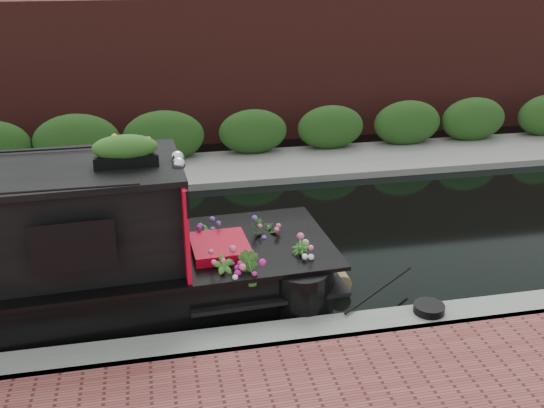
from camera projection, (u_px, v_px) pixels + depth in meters
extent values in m
plane|color=black|center=(178.00, 251.00, 11.24)|extent=(80.00, 80.00, 0.00)
cube|color=gray|center=(193.00, 358.00, 8.26)|extent=(40.00, 0.60, 0.50)
cube|color=gray|center=(167.00, 176.00, 15.04)|extent=(40.00, 2.40, 0.34)
cube|color=#204517|center=(166.00, 164.00, 15.86)|extent=(40.00, 1.10, 2.80)
cube|color=#4F1F1A|center=(163.00, 142.00, 17.76)|extent=(40.00, 1.00, 8.00)
cube|color=#B9071E|center=(181.00, 215.00, 8.96)|extent=(0.15, 1.88, 1.45)
cube|color=black|center=(74.00, 247.00, 7.79)|extent=(0.97, 0.07, 0.59)
cube|color=#B9071E|center=(220.00, 258.00, 9.36)|extent=(0.90, 1.00, 0.54)
sphere|color=white|center=(179.00, 164.00, 8.50)|extent=(0.19, 0.19, 0.19)
sphere|color=white|center=(178.00, 157.00, 8.77)|extent=(0.19, 0.19, 0.19)
cube|color=black|center=(126.00, 160.00, 8.48)|extent=(0.90, 0.31, 0.16)
ellipsoid|color=orange|center=(125.00, 146.00, 8.40)|extent=(0.98, 0.29, 0.26)
imported|color=#326822|center=(224.00, 276.00, 8.74)|extent=(0.39, 0.32, 0.63)
imported|color=#326822|center=(249.00, 275.00, 8.72)|extent=(0.47, 0.49, 0.69)
imported|color=#326822|center=(268.00, 238.00, 9.99)|extent=(0.68, 0.67, 0.57)
imported|color=#326822|center=(300.00, 259.00, 9.28)|extent=(0.43, 0.43, 0.58)
imported|color=#326822|center=(207.00, 238.00, 9.97)|extent=(0.21, 0.30, 0.57)
cylinder|color=olive|center=(338.00, 279.00, 9.95)|extent=(0.32, 0.46, 0.32)
cylinder|color=black|center=(429.00, 308.00, 8.85)|extent=(0.45, 0.45, 0.12)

